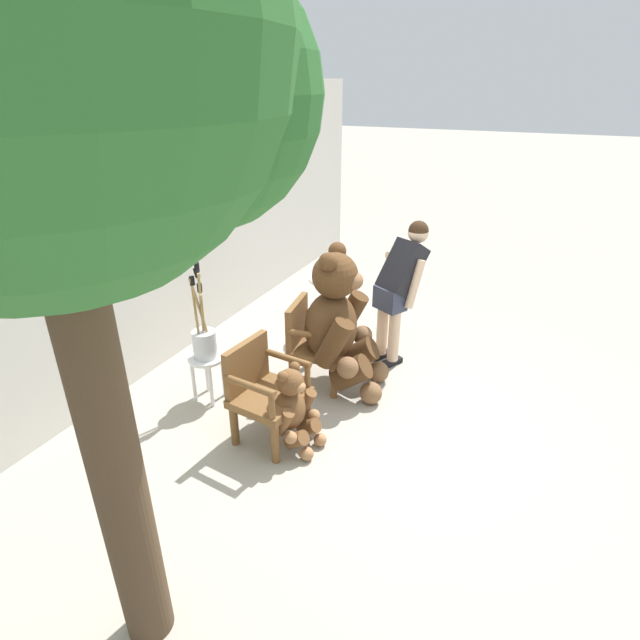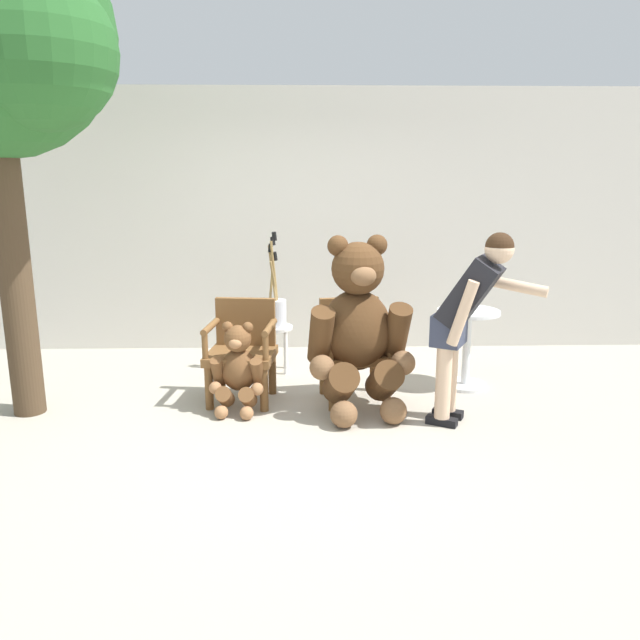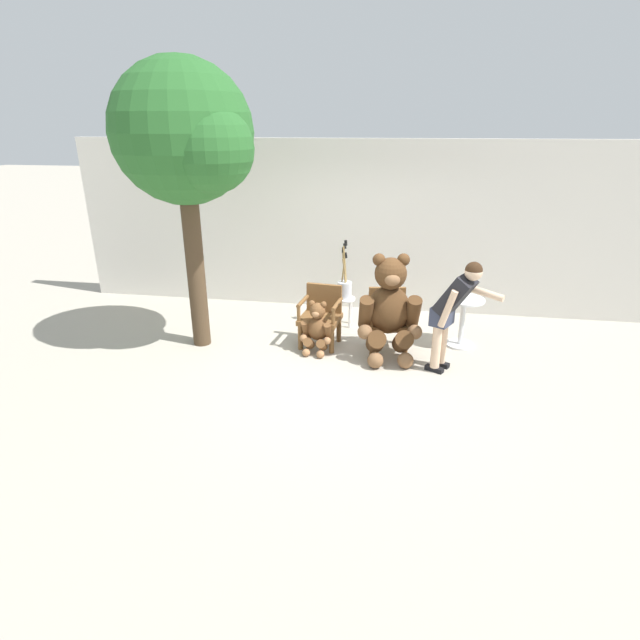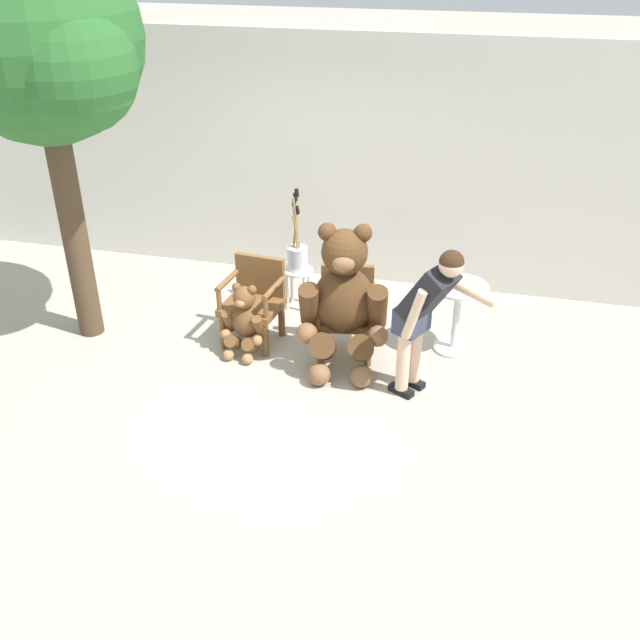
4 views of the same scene
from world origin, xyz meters
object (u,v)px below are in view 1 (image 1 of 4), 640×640
person_visitor (400,282)px  brush_bucket (204,339)px  white_stool (207,366)px  wooden_chair_left (264,389)px  patio_tree (52,57)px  round_side_table (332,299)px  teddy_bear_small (293,408)px  teddy_bear_large (339,323)px  wooden_chair_right (314,341)px

person_visitor → brush_bucket: size_ratio=1.64×
white_stool → brush_bucket: bearing=161.7°
wooden_chair_left → patio_tree: size_ratio=0.23×
person_visitor → round_side_table: (0.25, 0.87, -0.45)m
wooden_chair_left → teddy_bear_small: size_ratio=1.15×
person_visitor → brush_bucket: bearing=137.6°
teddy_bear_large → white_stool: size_ratio=3.13×
brush_bucket → round_side_table: brush_bucket is taller
wooden_chair_left → teddy_bear_large: bearing=-14.9°
wooden_chair_right → person_visitor: person_visitor is taller
white_stool → person_visitor: bearing=-42.4°
wooden_chair_right → white_stool: (-0.70, 0.77, -0.11)m
wooden_chair_left → teddy_bear_small: bearing=-92.3°
white_stool → round_side_table: (1.76, -0.50, 0.09)m
teddy_bear_small → brush_bucket: size_ratio=0.81×
wooden_chair_left → teddy_bear_large: size_ratio=0.60×
teddy_bear_small → person_visitor: (1.77, -0.33, 0.53)m
wooden_chair_right → teddy_bear_small: wooden_chair_right is taller
brush_bucket → wooden_chair_right: bearing=-47.6°
wooden_chair_left → person_visitor: person_visitor is taller
person_visitor → white_stool: bearing=137.6°
patio_tree → white_stool: bearing=29.9°
patio_tree → teddy_bear_large: bearing=1.4°
teddy_bear_small → person_visitor: bearing=-10.4°
wooden_chair_left → teddy_bear_large: (0.97, -0.26, 0.24)m
teddy_bear_large → wooden_chair_left: bearing=165.1°
wooden_chair_left → wooden_chair_right: (0.95, -0.00, 0.00)m
wooden_chair_left → teddy_bear_large: 1.03m
person_visitor → patio_tree: 3.93m
patio_tree → teddy_bear_small: bearing=1.4°
wooden_chair_right → patio_tree: (-2.60, -0.32, 2.38)m
wooden_chair_left → round_side_table: 2.03m
wooden_chair_left → teddy_bear_small: (-0.01, -0.28, -0.10)m
person_visitor → patio_tree: bearing=175.2°
person_visitor → round_side_table: bearing=74.0°
teddy_bear_small → round_side_table: bearing=15.2°
teddy_bear_large → round_side_table: (1.04, 0.52, -0.26)m
brush_bucket → person_visitor: bearing=-42.4°
teddy_bear_small → round_side_table: teddy_bear_small is taller
wooden_chair_left → round_side_table: wooden_chair_left is taller
person_visitor → white_stool: size_ratio=3.27×
white_stool → patio_tree: 3.31m
wooden_chair_right → brush_bucket: 1.06m
round_side_table → teddy_bear_large: bearing=-153.2°
wooden_chair_right → white_stool: bearing=132.3°
teddy_bear_large → white_stool: (-0.72, 1.03, -0.35)m
teddy_bear_large → teddy_bear_small: size_ratio=1.93×
person_visitor → white_stool: (-1.51, 1.38, -0.55)m
teddy_bear_large → person_visitor: 0.88m
white_stool → round_side_table: 1.83m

